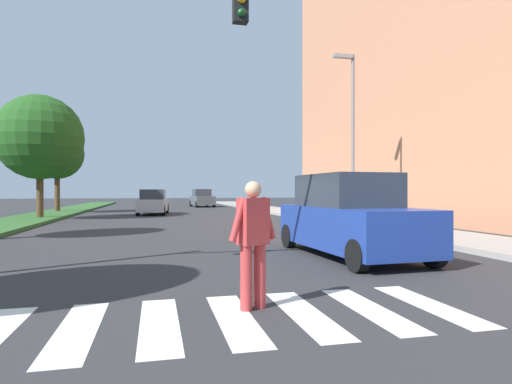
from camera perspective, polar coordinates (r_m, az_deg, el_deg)
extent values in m
plane|color=#2D2D30|center=(27.64, -11.40, -3.12)|extent=(140.00, 140.00, 0.00)
cube|color=silver|center=(5.38, -22.94, -16.68)|extent=(0.45, 2.20, 0.01)
cube|color=silver|center=(5.31, -12.88, -16.89)|extent=(0.45, 2.20, 0.01)
cube|color=silver|center=(5.39, -2.85, -16.62)|extent=(0.45, 2.20, 0.01)
cube|color=silver|center=(5.62, 6.57, -15.93)|extent=(0.45, 2.20, 0.01)
cube|color=silver|center=(5.98, 14.99, -14.95)|extent=(0.45, 2.20, 0.01)
cube|color=silver|center=(6.44, 22.27, -13.85)|extent=(0.45, 2.20, 0.01)
cube|color=#2D5B28|center=(26.45, -27.68, -3.11)|extent=(2.99, 64.00, 0.15)
cylinder|color=#4C3823|center=(25.80, -27.11, 0.26)|extent=(0.36, 0.36, 2.96)
sphere|color=#1E4C19|center=(25.97, -27.11, 6.58)|extent=(4.59, 4.59, 4.59)
cylinder|color=#4C3823|center=(33.27, -25.22, 0.27)|extent=(0.36, 0.36, 3.01)
sphere|color=#1E4C19|center=(33.38, -25.22, 4.75)|extent=(3.66, 3.66, 3.66)
cube|color=tan|center=(28.77, 30.33, 19.88)|extent=(13.15, 28.80, 22.59)
cube|color=#9E9991|center=(27.19, 6.17, -3.01)|extent=(3.00, 64.00, 0.15)
cube|color=black|center=(8.66, -2.12, 24.27)|extent=(0.28, 0.20, 0.80)
sphere|color=#0F3F19|center=(8.45, -1.95, 22.98)|extent=(0.16, 0.16, 0.16)
cylinder|color=slate|center=(19.50, 12.93, 7.01)|extent=(0.14, 0.14, 7.50)
cube|color=gray|center=(20.06, 11.59, 17.49)|extent=(0.90, 0.24, 0.16)
cylinder|color=#B23333|center=(5.75, 0.51, -11.24)|extent=(0.21, 0.21, 0.85)
cylinder|color=#B23333|center=(5.62, -1.32, -11.50)|extent=(0.21, 0.21, 0.85)
cube|color=#B23333|center=(5.59, -0.39, -3.97)|extent=(0.44, 0.37, 0.62)
cylinder|color=#B23333|center=(5.73, 1.55, -3.55)|extent=(0.28, 0.19, 0.58)
cylinder|color=#B23333|center=(5.45, -2.44, -3.74)|extent=(0.28, 0.19, 0.58)
sphere|color=tan|center=(5.57, -0.39, 0.35)|extent=(0.29, 0.29, 0.22)
cube|color=navy|center=(10.38, 12.61, -4.62)|extent=(2.13, 4.69, 0.96)
cube|color=#2D333D|center=(10.55, 12.01, 0.21)|extent=(1.80, 2.61, 0.79)
cylinder|color=black|center=(9.38, 22.87, -7.47)|extent=(0.25, 0.65, 0.64)
cylinder|color=black|center=(8.40, 13.53, -8.36)|extent=(0.25, 0.65, 0.64)
cylinder|color=black|center=(12.45, 12.00, -5.59)|extent=(0.25, 0.65, 0.64)
cylinder|color=black|center=(11.73, 4.45, -5.94)|extent=(0.25, 0.65, 0.64)
cube|color=#B7B7BC|center=(29.14, -13.67, -1.73)|extent=(2.11, 4.40, 0.80)
cube|color=#2D333D|center=(28.91, -13.71, -0.31)|extent=(1.69, 2.05, 0.65)
cylinder|color=black|center=(30.90, -14.80, -2.18)|extent=(0.28, 0.66, 0.64)
cylinder|color=black|center=(30.76, -11.91, -2.19)|extent=(0.28, 0.66, 0.64)
cylinder|color=black|center=(27.57, -15.63, -2.46)|extent=(0.28, 0.66, 0.64)
cylinder|color=black|center=(27.41, -12.39, -2.48)|extent=(0.28, 0.66, 0.64)
cube|color=#474C51|center=(42.27, -7.27, -1.13)|extent=(2.20, 4.19, 0.85)
cube|color=#2D333D|center=(42.46, -7.33, -0.08)|extent=(1.77, 1.96, 0.69)
cylinder|color=black|center=(40.93, -5.69, -1.62)|extent=(0.28, 0.66, 0.64)
cylinder|color=black|center=(40.58, -7.97, -1.63)|extent=(0.28, 0.66, 0.64)
cylinder|color=black|center=(43.98, -6.62, -1.50)|extent=(0.28, 0.66, 0.64)
cylinder|color=black|center=(43.66, -8.75, -1.51)|extent=(0.28, 0.66, 0.64)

